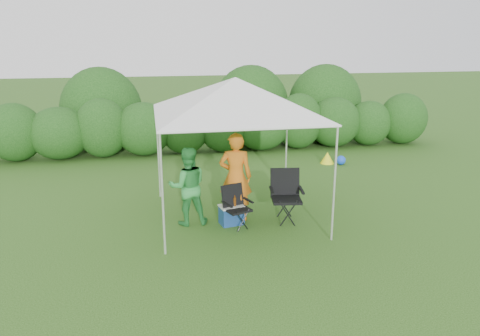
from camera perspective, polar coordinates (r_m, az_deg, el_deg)
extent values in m
plane|color=#35611F|center=(9.27, 0.04, -6.94)|extent=(70.00, 70.00, 0.00)
ellipsoid|color=#225119|center=(15.17, -25.81, 3.93)|extent=(1.65, 1.40, 1.73)
cylinder|color=#382616|center=(15.31, -25.49, 1.32)|extent=(0.12, 0.12, 0.30)
ellipsoid|color=#225119|center=(14.91, -21.19, 3.96)|extent=(1.80, 1.53, 1.57)
cylinder|color=#382616|center=(15.04, -20.94, 1.59)|extent=(0.12, 0.12, 0.30)
ellipsoid|color=#225119|center=(14.72, -16.49, 4.69)|extent=(1.58, 1.34, 1.80)
cylinder|color=#382616|center=(14.87, -16.26, 1.86)|extent=(0.12, 0.12, 0.30)
ellipsoid|color=#225119|center=(14.66, -11.64, 4.68)|extent=(1.72, 1.47, 1.65)
cylinder|color=#382616|center=(14.80, -11.50, 2.12)|extent=(0.12, 0.12, 0.30)
ellipsoid|color=#225119|center=(14.70, -6.79, 4.63)|extent=(1.50, 1.28, 1.50)
cylinder|color=#382616|center=(14.83, -6.72, 2.36)|extent=(0.12, 0.12, 0.30)
ellipsoid|color=#225119|center=(14.82, -2.02, 5.26)|extent=(1.65, 1.40, 1.73)
cylinder|color=#382616|center=(14.97, -1.99, 2.58)|extent=(0.12, 0.12, 0.30)
ellipsoid|color=#225119|center=(15.07, 2.65, 5.15)|extent=(1.80, 1.53, 1.57)
cylinder|color=#382616|center=(15.20, 2.62, 2.79)|extent=(0.12, 0.12, 0.30)
ellipsoid|color=#225119|center=(15.38, 7.16, 5.69)|extent=(1.58, 1.34, 1.80)
cylinder|color=#382616|center=(15.53, 7.06, 2.96)|extent=(0.12, 0.12, 0.30)
ellipsoid|color=#225119|center=(15.82, 11.44, 5.50)|extent=(1.72, 1.47, 1.65)
cylinder|color=#382616|center=(15.95, 11.30, 3.12)|extent=(0.12, 0.12, 0.30)
ellipsoid|color=#225119|center=(16.33, 15.46, 5.30)|extent=(1.50, 1.28, 1.50)
cylinder|color=#382616|center=(16.45, 15.31, 3.25)|extent=(0.12, 0.12, 0.30)
ellipsoid|color=#225119|center=(16.90, 19.27, 5.71)|extent=(1.65, 1.40, 1.73)
cylinder|color=#382616|center=(17.03, 19.06, 3.35)|extent=(0.12, 0.12, 0.30)
cylinder|color=silver|center=(7.82, -9.42, -3.37)|extent=(0.04, 0.04, 2.10)
cylinder|color=silver|center=(8.42, 11.44, -2.07)|extent=(0.04, 0.04, 2.10)
cylinder|color=silver|center=(10.70, -9.93, 1.88)|extent=(0.04, 0.04, 2.10)
cylinder|color=silver|center=(11.15, 5.68, 2.60)|extent=(0.04, 0.04, 2.10)
cube|color=white|center=(9.16, -0.56, 6.57)|extent=(3.10, 3.10, 0.03)
pyramid|color=white|center=(9.11, -0.56, 8.83)|extent=(3.10, 3.10, 0.70)
cube|color=black|center=(9.34, 5.67, -3.85)|extent=(0.64, 0.60, 0.05)
cube|color=black|center=(9.46, 5.52, -1.62)|extent=(0.58, 0.23, 0.54)
cube|color=black|center=(9.24, 3.90, -2.74)|extent=(0.12, 0.48, 0.03)
cube|color=black|center=(9.32, 7.50, -2.67)|extent=(0.12, 0.48, 0.03)
cylinder|color=black|center=(9.16, 4.36, -5.74)|extent=(0.03, 0.03, 0.46)
cylinder|color=black|center=(9.23, 7.33, -5.65)|extent=(0.03, 0.03, 0.46)
cylinder|color=black|center=(9.61, 4.01, -4.68)|extent=(0.03, 0.03, 0.46)
cylinder|color=black|center=(9.67, 6.84, -4.61)|extent=(0.03, 0.03, 0.46)
cube|color=black|center=(9.04, -0.30, -5.09)|extent=(0.57, 0.54, 0.04)
cube|color=black|center=(9.11, -0.92, -3.31)|extent=(0.46, 0.27, 0.43)
cube|color=black|center=(8.87, -1.60, -4.44)|extent=(0.17, 0.37, 0.03)
cube|color=black|center=(9.10, 0.96, -3.91)|extent=(0.17, 0.37, 0.03)
cylinder|color=black|center=(8.86, -0.72, -6.79)|extent=(0.02, 0.02, 0.36)
cylinder|color=black|center=(9.05, 1.36, -6.31)|extent=(0.02, 0.02, 0.36)
cylinder|color=black|center=(9.17, -1.94, -6.01)|extent=(0.02, 0.02, 0.36)
cylinder|color=black|center=(9.35, 0.10, -5.56)|extent=(0.02, 0.02, 0.36)
imported|color=orange|center=(9.26, -0.55, -1.08)|extent=(0.73, 0.55, 1.79)
imported|color=green|center=(9.13, -6.38, -2.22)|extent=(0.77, 0.61, 1.55)
cube|color=navy|center=(9.26, -1.05, -5.79)|extent=(0.49, 0.40, 0.36)
cube|color=silver|center=(9.19, -1.06, -4.67)|extent=(0.52, 0.42, 0.03)
cylinder|color=#592D0C|center=(9.12, -0.64, -4.01)|extent=(0.06, 0.06, 0.21)
cone|color=yellow|center=(13.80, 10.59, 1.24)|extent=(0.40, 0.40, 0.33)
sphere|color=blue|center=(13.74, 12.20, 0.93)|extent=(0.27, 0.27, 0.27)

